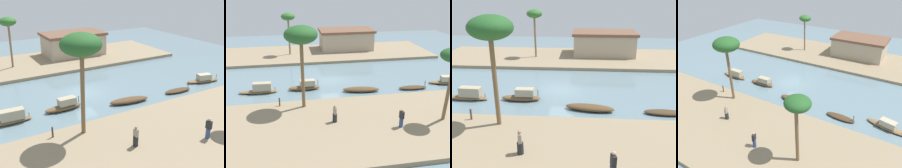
{
  "view_description": "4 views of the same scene",
  "coord_description": "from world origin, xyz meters",
  "views": [
    {
      "loc": [
        -11.97,
        -26.54,
        11.87
      ],
      "look_at": [
        2.72,
        -1.49,
        0.97
      ],
      "focal_mm": 46.07,
      "sensor_mm": 36.0,
      "label": 1
    },
    {
      "loc": [
        -5.12,
        -33.35,
        12.1
      ],
      "look_at": [
        0.33,
        -3.82,
        0.76
      ],
      "focal_mm": 44.95,
      "sensor_mm": 36.0,
      "label": 2
    },
    {
      "loc": [
        2.21,
        -25.74,
        9.85
      ],
      "look_at": [
        0.3,
        -0.32,
        0.77
      ],
      "focal_mm": 43.4,
      "sensor_mm": 36.0,
      "label": 3
    },
    {
      "loc": [
        15.14,
        -26.25,
        15.58
      ],
      "look_at": [
        0.28,
        -1.55,
        0.46
      ],
      "focal_mm": 37.38,
      "sensor_mm": 36.0,
      "label": 4
    }
  ],
  "objects": [
    {
      "name": "palm_tree_left_near",
      "position": [
        -3.88,
        -8.45,
        7.28
      ],
      "size": [
        3.03,
        3.03,
        7.88
      ],
      "color": "brown",
      "rests_on": "riverbank_left"
    },
    {
      "name": "person_on_near_bank",
      "position": [
        -1.46,
        -11.98,
        1.01
      ],
      "size": [
        0.44,
        0.44,
        1.57
      ],
      "rotation": [
        0.0,
        0.0,
        4.86
      ],
      "color": "#232328",
      "rests_on": "riverbank_left"
    },
    {
      "name": "mooring_post",
      "position": [
        -6.21,
        -7.8,
        0.82
      ],
      "size": [
        0.14,
        0.14,
        0.86
      ],
      "primitive_type": "cylinder",
      "color": "#4C3823",
      "rests_on": "riverbank_left"
    },
    {
      "name": "palm_tree_right_tall",
      "position": [
        -4.73,
        12.14,
        6.27
      ],
      "size": [
        2.17,
        2.17,
        6.7
      ],
      "color": "#7F6647",
      "rests_on": "riverbank_right"
    },
    {
      "name": "sampan_upstream_small",
      "position": [
        -8.41,
        -3.15,
        0.49
      ],
      "size": [
        4.33,
        1.11,
        1.23
      ],
      "rotation": [
        0.0,
        0.0,
        -0.05
      ],
      "color": "brown",
      "rests_on": "river_water"
    },
    {
      "name": "sampan_with_tall_canopy",
      "position": [
        -3.36,
        -2.99,
        0.45
      ],
      "size": [
        3.64,
        1.06,
        1.18
      ],
      "rotation": [
        0.0,
        0.0,
        0.01
      ],
      "color": "brown",
      "rests_on": "river_water"
    },
    {
      "name": "sampan_with_red_awning",
      "position": [
        2.83,
        -4.71,
        0.26
      ],
      "size": [
        4.27,
        1.74,
        0.53
      ],
      "rotation": [
        0.0,
        0.0,
        -0.14
      ],
      "color": "brown",
      "rests_on": "river_water"
    },
    {
      "name": "riverbank_left",
      "position": [
        0.0,
        -12.75,
        0.2
      ],
      "size": [
        37.55,
        11.75,
        0.39
      ],
      "primitive_type": "cube",
      "color": "#937F60",
      "rests_on": "ground"
    },
    {
      "name": "riverside_building",
      "position": [
        5.14,
        14.6,
        2.12
      ],
      "size": [
        9.29,
        5.91,
        3.41
      ],
      "rotation": [
        0.0,
        0.0,
        -0.0
      ],
      "color": "tan",
      "rests_on": "riverbank_right"
    },
    {
      "name": "river_water",
      "position": [
        0.0,
        0.0,
        0.0
      ],
      "size": [
        63.05,
        63.05,
        0.0
      ],
      "primitive_type": "plane",
      "color": "slate",
      "rests_on": "ground"
    },
    {
      "name": "sampan_near_left_bank",
      "position": [
        8.97,
        -5.05,
        0.18
      ],
      "size": [
        3.38,
        1.16,
        0.96
      ],
      "rotation": [
        0.0,
        0.0,
        -0.04
      ],
      "color": "#47331E",
      "rests_on": "river_water"
    },
    {
      "name": "sampan_midstream",
      "position": [
        13.75,
        -4.22,
        0.37
      ],
      "size": [
        4.37,
        1.93,
        1.01
      ],
      "rotation": [
        0.0,
        0.0,
        -0.23
      ],
      "color": "brown",
      "rests_on": "river_water"
    },
    {
      "name": "person_by_mooring",
      "position": [
        3.86,
        -13.85,
        1.15
      ],
      "size": [
        0.39,
        0.47,
        1.66
      ],
      "rotation": [
        0.0,
        0.0,
        1.76
      ],
      "color": "#33477A",
      "rests_on": "riverbank_left"
    },
    {
      "name": "riverbank_right",
      "position": [
        0.0,
        12.75,
        0.2
      ],
      "size": [
        37.55,
        11.75,
        0.39
      ],
      "primitive_type": "cube",
      "color": "#937F60",
      "rests_on": "ground"
    }
  ]
}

